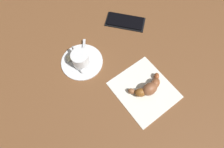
{
  "coord_description": "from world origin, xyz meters",
  "views": [
    {
      "loc": [
        0.16,
        -0.2,
        0.56
      ],
      "look_at": [
        -0.01,
        0.01,
        0.01
      ],
      "focal_mm": 30.05,
      "sensor_mm": 36.0,
      "label": 1
    }
  ],
  "objects_px": {
    "saucer": "(82,61)",
    "napkin": "(144,90)",
    "teaspoon": "(83,61)",
    "croissant": "(148,88)",
    "sugar_packet": "(77,55)",
    "espresso_cup": "(80,59)",
    "cell_phone": "(125,21)"
  },
  "relations": [
    {
      "from": "espresso_cup",
      "to": "sugar_packet",
      "type": "bearing_deg",
      "value": 161.81
    },
    {
      "from": "teaspoon",
      "to": "croissant",
      "type": "distance_m",
      "value": 0.23
    },
    {
      "from": "croissant",
      "to": "sugar_packet",
      "type": "bearing_deg",
      "value": -169.37
    },
    {
      "from": "sugar_packet",
      "to": "napkin",
      "type": "bearing_deg",
      "value": 126.45
    },
    {
      "from": "teaspoon",
      "to": "cell_phone",
      "type": "height_order",
      "value": "teaspoon"
    },
    {
      "from": "teaspoon",
      "to": "cell_phone",
      "type": "bearing_deg",
      "value": 88.8
    },
    {
      "from": "teaspoon",
      "to": "cell_phone",
      "type": "distance_m",
      "value": 0.23
    },
    {
      "from": "sugar_packet",
      "to": "cell_phone",
      "type": "height_order",
      "value": "sugar_packet"
    },
    {
      "from": "espresso_cup",
      "to": "sugar_packet",
      "type": "xyz_separation_m",
      "value": [
        -0.03,
        0.01,
        -0.02
      ]
    },
    {
      "from": "teaspoon",
      "to": "napkin",
      "type": "height_order",
      "value": "teaspoon"
    },
    {
      "from": "saucer",
      "to": "teaspoon",
      "type": "bearing_deg",
      "value": 9.58
    },
    {
      "from": "croissant",
      "to": "cell_phone",
      "type": "bearing_deg",
      "value": 140.95
    },
    {
      "from": "saucer",
      "to": "napkin",
      "type": "distance_m",
      "value": 0.23
    },
    {
      "from": "saucer",
      "to": "croissant",
      "type": "distance_m",
      "value": 0.24
    },
    {
      "from": "espresso_cup",
      "to": "teaspoon",
      "type": "distance_m",
      "value": 0.02
    },
    {
      "from": "saucer",
      "to": "cell_phone",
      "type": "distance_m",
      "value": 0.23
    },
    {
      "from": "espresso_cup",
      "to": "napkin",
      "type": "bearing_deg",
      "value": 13.63
    },
    {
      "from": "napkin",
      "to": "croissant",
      "type": "relative_size",
      "value": 1.53
    },
    {
      "from": "croissant",
      "to": "espresso_cup",
      "type": "bearing_deg",
      "value": -165.67
    },
    {
      "from": "saucer",
      "to": "cell_phone",
      "type": "relative_size",
      "value": 0.87
    },
    {
      "from": "saucer",
      "to": "teaspoon",
      "type": "relative_size",
      "value": 1.26
    },
    {
      "from": "teaspoon",
      "to": "croissant",
      "type": "height_order",
      "value": "croissant"
    },
    {
      "from": "sugar_packet",
      "to": "croissant",
      "type": "xyz_separation_m",
      "value": [
        0.26,
        0.05,
        0.01
      ]
    },
    {
      "from": "saucer",
      "to": "napkin",
      "type": "height_order",
      "value": "saucer"
    },
    {
      "from": "teaspoon",
      "to": "cell_phone",
      "type": "xyz_separation_m",
      "value": [
        0.0,
        0.23,
        -0.01
      ]
    },
    {
      "from": "cell_phone",
      "to": "teaspoon",
      "type": "bearing_deg",
      "value": -91.2
    },
    {
      "from": "saucer",
      "to": "cell_phone",
      "type": "bearing_deg",
      "value": 87.31
    },
    {
      "from": "sugar_packet",
      "to": "cell_phone",
      "type": "bearing_deg",
      "value": -162.75
    },
    {
      "from": "espresso_cup",
      "to": "croissant",
      "type": "xyz_separation_m",
      "value": [
        0.23,
        0.06,
        -0.01
      ]
    },
    {
      "from": "sugar_packet",
      "to": "napkin",
      "type": "relative_size",
      "value": 0.38
    },
    {
      "from": "teaspoon",
      "to": "croissant",
      "type": "bearing_deg",
      "value": 12.75
    },
    {
      "from": "sugar_packet",
      "to": "cell_phone",
      "type": "xyz_separation_m",
      "value": [
        0.04,
        0.23,
        -0.01
      ]
    }
  ]
}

